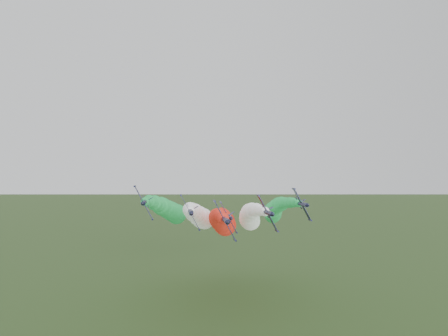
{
  "coord_description": "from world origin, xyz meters",
  "views": [
    {
      "loc": [
        -9.6,
        -109.66,
        44.9
      ],
      "look_at": [
        2.53,
        -2.79,
        46.56
      ],
      "focal_mm": 35.0,
      "sensor_mm": 36.0,
      "label": 1
    }
  ],
  "objects_px": {
    "jet_outer_right": "(275,210)",
    "jet_trail": "(224,219)",
    "jet_lead": "(222,221)",
    "jet_inner_left": "(199,216)",
    "jet_outer_left": "(168,210)",
    "jet_inner_right": "(250,216)"
  },
  "relations": [
    {
      "from": "jet_outer_right",
      "to": "jet_trail",
      "type": "bearing_deg",
      "value": 161.37
    },
    {
      "from": "jet_inner_left",
      "to": "jet_outer_left",
      "type": "bearing_deg",
      "value": 142.66
    },
    {
      "from": "jet_inner_right",
      "to": "jet_trail",
      "type": "relative_size",
      "value": 1.01
    },
    {
      "from": "jet_trail",
      "to": "jet_inner_left",
      "type": "bearing_deg",
      "value": -128.23
    },
    {
      "from": "jet_inner_right",
      "to": "jet_outer_right",
      "type": "relative_size",
      "value": 1.0
    },
    {
      "from": "jet_inner_left",
      "to": "jet_lead",
      "type": "bearing_deg",
      "value": -59.55
    },
    {
      "from": "jet_lead",
      "to": "jet_trail",
      "type": "height_order",
      "value": "jet_lead"
    },
    {
      "from": "jet_outer_right",
      "to": "jet_lead",
      "type": "bearing_deg",
      "value": -139.33
    },
    {
      "from": "jet_lead",
      "to": "jet_trail",
      "type": "relative_size",
      "value": 1.01
    },
    {
      "from": "jet_outer_left",
      "to": "jet_trail",
      "type": "xyz_separation_m",
      "value": [
        22.0,
        5.48,
        -4.26
      ]
    },
    {
      "from": "jet_outer_left",
      "to": "jet_inner_left",
      "type": "bearing_deg",
      "value": -37.34
    },
    {
      "from": "jet_lead",
      "to": "jet_inner_right",
      "type": "height_order",
      "value": "jet_inner_right"
    },
    {
      "from": "jet_inner_right",
      "to": "jet_outer_right",
      "type": "height_order",
      "value": "jet_outer_right"
    },
    {
      "from": "jet_inner_left",
      "to": "jet_inner_right",
      "type": "xyz_separation_m",
      "value": [
        17.88,
        -4.79,
        0.02
      ]
    },
    {
      "from": "jet_outer_right",
      "to": "jet_trail",
      "type": "relative_size",
      "value": 1.0
    },
    {
      "from": "jet_outer_left",
      "to": "jet_outer_right",
      "type": "height_order",
      "value": "jet_outer_left"
    },
    {
      "from": "jet_trail",
      "to": "jet_outer_right",
      "type": "bearing_deg",
      "value": -18.63
    },
    {
      "from": "jet_inner_right",
      "to": "jet_outer_left",
      "type": "relative_size",
      "value": 1.0
    },
    {
      "from": "jet_lead",
      "to": "jet_inner_left",
      "type": "xyz_separation_m",
      "value": [
        -7.04,
        11.98,
        0.87
      ]
    },
    {
      "from": "jet_inner_left",
      "to": "jet_trail",
      "type": "xyz_separation_m",
      "value": [
        10.96,
        13.91,
        -2.65
      ]
    },
    {
      "from": "jet_outer_right",
      "to": "jet_trail",
      "type": "distance_m",
      "value": 20.21
    },
    {
      "from": "jet_inner_left",
      "to": "jet_outer_right",
      "type": "distance_m",
      "value": 30.74
    }
  ]
}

